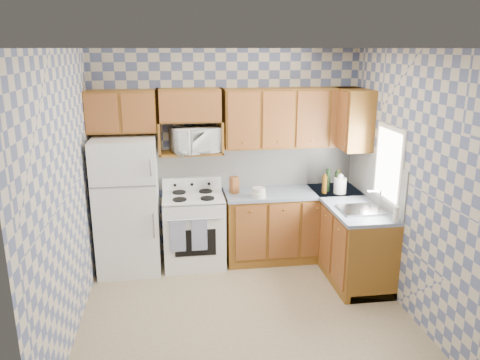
% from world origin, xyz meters
% --- Properties ---
extents(floor, '(3.40, 3.40, 0.00)m').
position_xyz_m(floor, '(0.00, 0.00, 0.00)').
color(floor, '#8A755A').
rests_on(floor, ground).
extents(back_wall, '(3.40, 0.02, 2.70)m').
position_xyz_m(back_wall, '(0.00, 1.60, 1.35)').
color(back_wall, slate).
rests_on(back_wall, ground).
extents(right_wall, '(0.02, 3.20, 2.70)m').
position_xyz_m(right_wall, '(1.70, 0.00, 1.35)').
color(right_wall, slate).
rests_on(right_wall, ground).
extents(backsplash_back, '(2.60, 0.02, 0.56)m').
position_xyz_m(backsplash_back, '(0.40, 1.59, 1.20)').
color(backsplash_back, silver).
rests_on(backsplash_back, back_wall).
extents(backsplash_right, '(0.02, 1.60, 0.56)m').
position_xyz_m(backsplash_right, '(1.69, 0.80, 1.20)').
color(backsplash_right, silver).
rests_on(backsplash_right, right_wall).
extents(refrigerator, '(0.75, 0.70, 1.68)m').
position_xyz_m(refrigerator, '(-1.27, 1.25, 0.84)').
color(refrigerator, white).
rests_on(refrigerator, floor).
extents(stove_body, '(0.76, 0.65, 0.90)m').
position_xyz_m(stove_body, '(-0.47, 1.28, 0.45)').
color(stove_body, white).
rests_on(stove_body, floor).
extents(cooktop, '(0.76, 0.65, 0.02)m').
position_xyz_m(cooktop, '(-0.47, 1.28, 0.91)').
color(cooktop, silver).
rests_on(cooktop, stove_body).
extents(backguard, '(0.76, 0.08, 0.17)m').
position_xyz_m(backguard, '(-0.47, 1.55, 1.00)').
color(backguard, white).
rests_on(backguard, cooktop).
extents(dish_towel_left, '(0.19, 0.02, 0.40)m').
position_xyz_m(dish_towel_left, '(-0.68, 0.93, 0.53)').
color(dish_towel_left, navy).
rests_on(dish_towel_left, stove_body).
extents(dish_towel_right, '(0.19, 0.02, 0.40)m').
position_xyz_m(dish_towel_right, '(-0.42, 0.93, 0.53)').
color(dish_towel_right, navy).
rests_on(dish_towel_right, stove_body).
extents(base_cabinets_back, '(1.75, 0.60, 0.88)m').
position_xyz_m(base_cabinets_back, '(0.82, 1.30, 0.44)').
color(base_cabinets_back, brown).
rests_on(base_cabinets_back, floor).
extents(base_cabinets_right, '(0.60, 1.60, 0.88)m').
position_xyz_m(base_cabinets_right, '(1.40, 0.80, 0.44)').
color(base_cabinets_right, brown).
rests_on(base_cabinets_right, floor).
extents(countertop_back, '(1.77, 0.63, 0.04)m').
position_xyz_m(countertop_back, '(0.82, 1.30, 0.90)').
color(countertop_back, slate).
rests_on(countertop_back, base_cabinets_back).
extents(countertop_right, '(0.63, 1.60, 0.04)m').
position_xyz_m(countertop_right, '(1.40, 0.80, 0.90)').
color(countertop_right, slate).
rests_on(countertop_right, base_cabinets_right).
extents(upper_cabinets_back, '(1.75, 0.33, 0.74)m').
position_xyz_m(upper_cabinets_back, '(0.82, 1.44, 1.85)').
color(upper_cabinets_back, brown).
rests_on(upper_cabinets_back, back_wall).
extents(upper_cabinets_fridge, '(0.82, 0.33, 0.50)m').
position_xyz_m(upper_cabinets_fridge, '(-1.29, 1.44, 1.97)').
color(upper_cabinets_fridge, brown).
rests_on(upper_cabinets_fridge, back_wall).
extents(upper_cabinets_right, '(0.33, 0.70, 0.74)m').
position_xyz_m(upper_cabinets_right, '(1.53, 1.25, 1.85)').
color(upper_cabinets_right, brown).
rests_on(upper_cabinets_right, right_wall).
extents(microwave_shelf, '(0.80, 0.33, 0.03)m').
position_xyz_m(microwave_shelf, '(-0.47, 1.44, 1.44)').
color(microwave_shelf, brown).
rests_on(microwave_shelf, back_wall).
extents(microwave, '(0.66, 0.54, 0.32)m').
position_xyz_m(microwave, '(-0.41, 1.39, 1.61)').
color(microwave, white).
rests_on(microwave, microwave_shelf).
extents(sink, '(0.48, 0.40, 0.03)m').
position_xyz_m(sink, '(1.40, 0.45, 0.93)').
color(sink, '#B7B7BC').
rests_on(sink, countertop_right).
extents(window, '(0.02, 0.66, 0.86)m').
position_xyz_m(window, '(1.69, 0.45, 1.45)').
color(window, white).
rests_on(window, right_wall).
extents(bottle_0, '(0.06, 0.06, 0.29)m').
position_xyz_m(bottle_0, '(1.26, 1.23, 1.06)').
color(bottle_0, black).
rests_on(bottle_0, countertop_back).
extents(bottle_1, '(0.06, 0.06, 0.27)m').
position_xyz_m(bottle_1, '(1.36, 1.17, 1.05)').
color(bottle_1, black).
rests_on(bottle_1, countertop_back).
extents(bottle_2, '(0.06, 0.06, 0.25)m').
position_xyz_m(bottle_2, '(1.41, 1.27, 1.04)').
color(bottle_2, '#58360B').
rests_on(bottle_2, countertop_back).
extents(bottle_3, '(0.06, 0.06, 0.23)m').
position_xyz_m(bottle_3, '(1.19, 1.15, 1.04)').
color(bottle_3, '#58360B').
rests_on(bottle_3, countertop_back).
extents(knife_block, '(0.13, 0.13, 0.21)m').
position_xyz_m(knife_block, '(0.06, 1.32, 1.03)').
color(knife_block, brown).
rests_on(knife_block, countertop_back).
extents(electric_kettle, '(0.16, 0.16, 0.20)m').
position_xyz_m(electric_kettle, '(1.39, 1.12, 1.02)').
color(electric_kettle, white).
rests_on(electric_kettle, countertop_back).
extents(food_containers, '(0.18, 0.18, 0.12)m').
position_xyz_m(food_containers, '(0.33, 1.10, 0.98)').
color(food_containers, beige).
rests_on(food_containers, countertop_back).
extents(soap_bottle, '(0.06, 0.06, 0.17)m').
position_xyz_m(soap_bottle, '(1.62, 0.05, 1.01)').
color(soap_bottle, beige).
rests_on(soap_bottle, countertop_right).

